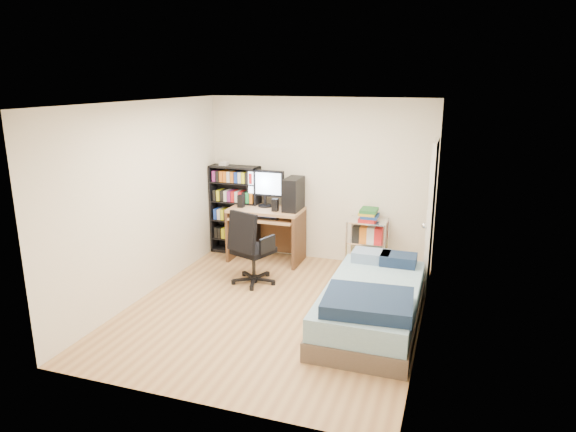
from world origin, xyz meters
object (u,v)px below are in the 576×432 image
(computer_desk, at_px, (274,213))
(bed, at_px, (372,304))
(media_shelf, at_px, (235,209))
(office_chair, at_px, (251,260))

(computer_desk, relative_size, bed, 0.66)
(computer_desk, distance_m, bed, 2.56)
(media_shelf, height_order, bed, media_shelf)
(computer_desk, bearing_deg, bed, -43.51)
(computer_desk, xyz_separation_m, bed, (1.82, -1.73, -0.49))
(computer_desk, height_order, bed, computer_desk)
(media_shelf, bearing_deg, bed, -36.43)
(media_shelf, relative_size, bed, 0.70)
(media_shelf, height_order, office_chair, media_shelf)
(media_shelf, height_order, computer_desk, media_shelf)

